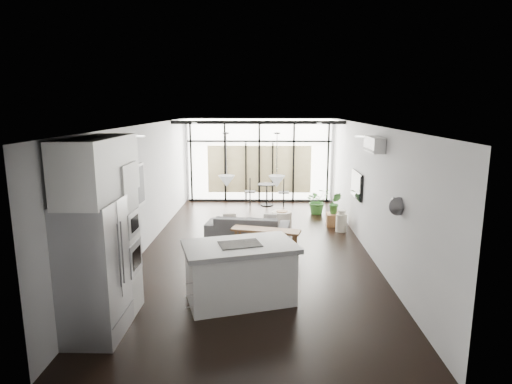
{
  "coord_description": "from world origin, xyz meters",
  "views": [
    {
      "loc": [
        0.23,
        -9.37,
        3.2
      ],
      "look_at": [
        0.0,
        0.3,
        1.25
      ],
      "focal_mm": 30.0,
      "sensor_mm": 36.0,
      "label": 1
    }
  ],
  "objects_px": {
    "tv": "(357,185)",
    "sofa": "(248,223)",
    "island": "(240,273)",
    "pouf": "(282,219)",
    "fridge": "(93,270)",
    "milk_can": "(341,221)",
    "console_bench": "(266,240)"
  },
  "relations": [
    {
      "from": "fridge",
      "to": "pouf",
      "type": "xyz_separation_m",
      "value": [
        2.81,
        5.59,
        -0.76
      ]
    },
    {
      "from": "pouf",
      "to": "tv",
      "type": "relative_size",
      "value": 0.48
    },
    {
      "from": "pouf",
      "to": "tv",
      "type": "height_order",
      "value": "tv"
    },
    {
      "from": "fridge",
      "to": "sofa",
      "type": "xyz_separation_m",
      "value": [
        1.94,
        4.54,
        -0.58
      ]
    },
    {
      "from": "sofa",
      "to": "pouf",
      "type": "xyz_separation_m",
      "value": [
        0.87,
        1.05,
        -0.18
      ]
    },
    {
      "from": "pouf",
      "to": "milk_can",
      "type": "xyz_separation_m",
      "value": [
        1.53,
        -0.36,
        0.07
      ]
    },
    {
      "from": "console_bench",
      "to": "milk_can",
      "type": "height_order",
      "value": "milk_can"
    },
    {
      "from": "console_bench",
      "to": "tv",
      "type": "distance_m",
      "value": 2.73
    },
    {
      "from": "milk_can",
      "to": "sofa",
      "type": "bearing_deg",
      "value": -164.01
    },
    {
      "from": "pouf",
      "to": "milk_can",
      "type": "bearing_deg",
      "value": -13.19
    },
    {
      "from": "sofa",
      "to": "console_bench",
      "type": "bearing_deg",
      "value": 123.78
    },
    {
      "from": "tv",
      "to": "sofa",
      "type": "bearing_deg",
      "value": -173.42
    },
    {
      "from": "console_bench",
      "to": "pouf",
      "type": "bearing_deg",
      "value": 91.32
    },
    {
      "from": "sofa",
      "to": "milk_can",
      "type": "relative_size",
      "value": 3.55
    },
    {
      "from": "pouf",
      "to": "milk_can",
      "type": "height_order",
      "value": "milk_can"
    },
    {
      "from": "island",
      "to": "milk_can",
      "type": "distance_m",
      "value": 4.75
    },
    {
      "from": "fridge",
      "to": "milk_can",
      "type": "distance_m",
      "value": 6.83
    },
    {
      "from": "pouf",
      "to": "milk_can",
      "type": "relative_size",
      "value": 0.94
    },
    {
      "from": "pouf",
      "to": "fridge",
      "type": "bearing_deg",
      "value": -116.72
    },
    {
      "from": "console_bench",
      "to": "milk_can",
      "type": "relative_size",
      "value": 2.73
    },
    {
      "from": "pouf",
      "to": "sofa",
      "type": "bearing_deg",
      "value": -129.76
    },
    {
      "from": "island",
      "to": "pouf",
      "type": "bearing_deg",
      "value": 61.69
    },
    {
      "from": "sofa",
      "to": "tv",
      "type": "bearing_deg",
      "value": -166.88
    },
    {
      "from": "island",
      "to": "console_bench",
      "type": "relative_size",
      "value": 1.17
    },
    {
      "from": "milk_can",
      "to": "tv",
      "type": "bearing_deg",
      "value": -54.41
    },
    {
      "from": "pouf",
      "to": "milk_can",
      "type": "distance_m",
      "value": 1.57
    },
    {
      "from": "island",
      "to": "tv",
      "type": "height_order",
      "value": "tv"
    },
    {
      "from": "island",
      "to": "fridge",
      "type": "relative_size",
      "value": 0.93
    },
    {
      "from": "milk_can",
      "to": "tv",
      "type": "height_order",
      "value": "tv"
    },
    {
      "from": "console_bench",
      "to": "milk_can",
      "type": "distance_m",
      "value": 2.5
    },
    {
      "from": "island",
      "to": "pouf",
      "type": "distance_m",
      "value": 4.55
    },
    {
      "from": "island",
      "to": "sofa",
      "type": "xyz_separation_m",
      "value": [
        -0.02,
        3.42,
        -0.1
      ]
    }
  ]
}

